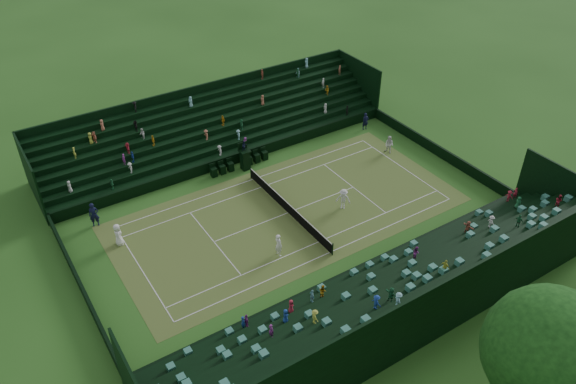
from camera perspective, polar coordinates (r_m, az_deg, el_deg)
name	(u,v)px	position (r m, az deg, el deg)	size (l,w,h in m)	color
ground	(288,213)	(43.59, 0.00, -2.14)	(160.00, 160.00, 0.00)	#28591C
court_surface	(288,213)	(43.58, 0.00, -2.13)	(12.97, 26.77, 0.01)	#3B7E2A
perimeter_wall_north	(437,150)	(52.13, 14.90, 4.15)	(17.17, 0.20, 1.00)	black
perimeter_wall_south	(82,288)	(39.16, -20.23, -9.12)	(17.17, 0.20, 1.00)	black
perimeter_wall_east	(357,272)	(38.12, 6.98, -8.10)	(0.20, 31.77, 1.00)	black
perimeter_wall_west	(236,159)	(49.37, -5.34, 3.41)	(0.20, 31.77, 1.00)	black
north_grandstand	(401,300)	(35.28, 11.38, -10.73)	(6.60, 32.00, 4.90)	black
south_grandstand	(213,128)	(52.10, -7.59, 6.43)	(6.60, 32.00, 4.90)	black
tennis_net	(288,208)	(43.27, 0.00, -1.59)	(11.67, 0.10, 1.06)	black
umpire_chair	(245,157)	(48.21, -4.41, 3.55)	(0.88, 0.88, 2.77)	black
courtside_chairs	(240,163)	(48.83, -4.93, 2.93)	(0.52, 5.49, 1.13)	black
player_near_west	(118,235)	(41.94, -16.88, -4.17)	(0.87, 0.57, 1.78)	white
player_near_east	(278,245)	(39.27, -0.97, -5.40)	(0.67, 0.44, 1.84)	white
player_far_west	(389,145)	(51.33, 10.24, 4.76)	(0.82, 0.64, 1.68)	white
player_far_east	(343,199)	(43.77, 5.63, -0.71)	(1.14, 0.66, 1.76)	white
line_judge_north	(365,121)	(54.83, 7.87, 7.14)	(0.62, 0.41, 1.70)	black
line_judge_south	(94,215)	(44.22, -19.11, -2.20)	(0.72, 0.47, 1.98)	black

